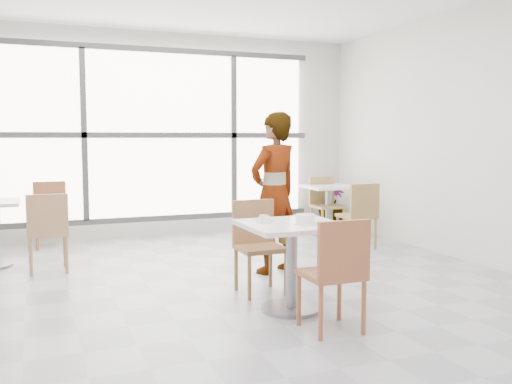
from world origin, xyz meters
name	(u,v)px	position (x,y,z in m)	size (l,w,h in m)	color
floor	(244,297)	(0.00, 0.00, 0.00)	(7.00, 7.00, 0.00)	#9E9EA5
wall_back	(161,135)	(0.00, 3.50, 1.50)	(6.00, 6.00, 0.00)	silver
wall_right	(501,134)	(3.00, 0.00, 1.50)	(7.00, 7.00, 0.00)	silver
window	(162,135)	(0.00, 3.44, 1.50)	(4.60, 0.07, 2.52)	white
main_table	(292,250)	(0.24, -0.52, 0.52)	(0.80, 0.80, 0.75)	white
chair_near	(336,268)	(0.30, -1.16, 0.50)	(0.42, 0.42, 0.87)	#A45A39
chair_far	(257,239)	(0.19, 0.14, 0.50)	(0.42, 0.42, 0.87)	#90613C
oatmeal_bowl	(305,219)	(0.31, -0.62, 0.79)	(0.21, 0.21, 0.10)	white
coffee_cup	(264,219)	(0.02, -0.44, 0.78)	(0.16, 0.13, 0.07)	white
person	(274,193)	(0.64, 0.78, 0.87)	(0.63, 0.42, 1.74)	black
bg_table_right	(328,203)	(2.34, 2.66, 0.49)	(0.70, 0.70, 0.75)	white
bg_chair_left_near	(48,227)	(-1.65, 1.64, 0.50)	(0.42, 0.42, 0.87)	#A27650
bg_chair_left_far	(50,209)	(-1.58, 3.26, 0.50)	(0.42, 0.42, 0.87)	#9B5837
bg_chair_right_near	(360,211)	(2.20, 1.54, 0.50)	(0.42, 0.42, 0.87)	olive
bg_chair_right_far	(325,201)	(2.34, 2.77, 0.50)	(0.42, 0.42, 0.87)	#A07E4B
plant_right	(332,205)	(2.68, 3.15, 0.38)	(0.43, 0.43, 0.76)	#3C7438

